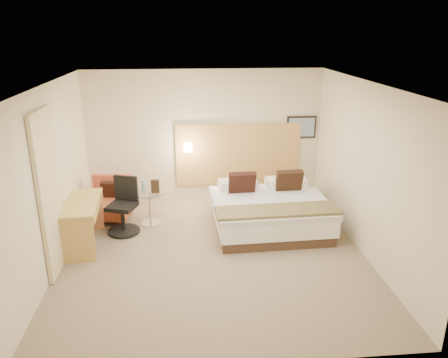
{
  "coord_description": "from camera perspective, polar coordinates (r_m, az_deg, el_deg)",
  "views": [
    {
      "loc": [
        -0.42,
        -6.27,
        3.47
      ],
      "look_at": [
        0.21,
        0.48,
        1.11
      ],
      "focal_mm": 35.0,
      "sensor_mm": 36.0,
      "label": 1
    }
  ],
  "objects": [
    {
      "name": "curtain",
      "position": [
        6.71,
        -21.83,
        -1.8
      ],
      "size": [
        0.06,
        0.9,
        2.42
      ],
      "primitive_type": "cube",
      "color": "beige",
      "rests_on": "wall_left"
    },
    {
      "name": "wall_right",
      "position": [
        7.19,
        18.08,
        1.12
      ],
      "size": [
        0.02,
        5.0,
        2.7
      ],
      "primitive_type": "cube",
      "color": "beige",
      "rests_on": "floor"
    },
    {
      "name": "desk_chair",
      "position": [
        7.92,
        -12.96,
        -4.01
      ],
      "size": [
        0.71,
        0.71,
        0.99
      ],
      "color": "black",
      "rests_on": "floor"
    },
    {
      "name": "headboard_panel",
      "position": [
        9.16,
        1.88,
        3.24
      ],
      "size": [
        2.6,
        0.04,
        1.3
      ],
      "primitive_type": "cube",
      "color": "tan",
      "rests_on": "wall_back"
    },
    {
      "name": "menu_folder",
      "position": [
        7.98,
        -8.98,
        -0.95
      ],
      "size": [
        0.15,
        0.07,
        0.25
      ],
      "primitive_type": "cube",
      "rotation": [
        0.0,
        0.0,
        -0.06
      ],
      "color": "#352415",
      "rests_on": "side_table"
    },
    {
      "name": "lounge_chair",
      "position": [
        8.57,
        -14.61,
        -2.98
      ],
      "size": [
        0.86,
        0.79,
        0.8
      ],
      "color": "#AA8A50",
      "rests_on": "floor"
    },
    {
      "name": "lamp_arm",
      "position": [
        8.99,
        -4.74,
        4.2
      ],
      "size": [
        0.02,
        0.12,
        0.02
      ],
      "primitive_type": "cylinder",
      "rotation": [
        1.57,
        0.0,
        0.0
      ],
      "color": "silver",
      "rests_on": "wall_back"
    },
    {
      "name": "bottle_a",
      "position": [
        8.06,
        -10.46,
        -0.9
      ],
      "size": [
        0.07,
        0.07,
        0.23
      ],
      "primitive_type": "cylinder",
      "rotation": [
        0.0,
        0.0,
        -0.06
      ],
      "color": "#9CD5F1",
      "rests_on": "side_table"
    },
    {
      "name": "wall_left",
      "position": [
        6.91,
        -21.81,
        -0.07
      ],
      "size": [
        0.02,
        5.0,
        2.7
      ],
      "primitive_type": "cube",
      "color": "beige",
      "rests_on": "floor"
    },
    {
      "name": "art_frame",
      "position": [
        9.29,
        10.07,
        6.69
      ],
      "size": [
        0.62,
        0.03,
        0.47
      ],
      "primitive_type": "cube",
      "color": "black",
      "rests_on": "wall_back"
    },
    {
      "name": "ceiling",
      "position": [
        6.33,
        -1.55,
        12.33
      ],
      "size": [
        4.8,
        5.0,
        0.02
      ],
      "primitive_type": "cube",
      "color": "white",
      "rests_on": "floor"
    },
    {
      "name": "floor",
      "position": [
        7.18,
        -1.35,
        -9.77
      ],
      "size": [
        4.8,
        5.0,
        0.02
      ],
      "primitive_type": "cube",
      "color": "#806E56",
      "rests_on": "ground"
    },
    {
      "name": "art_canvas",
      "position": [
        9.27,
        10.1,
        6.66
      ],
      "size": [
        0.54,
        0.01,
        0.39
      ],
      "primitive_type": "cube",
      "color": "#748BA0",
      "rests_on": "wall_back"
    },
    {
      "name": "wall_front",
      "position": [
        4.33,
        0.91,
        -10.05
      ],
      "size": [
        4.8,
        0.02,
        2.7
      ],
      "primitive_type": "cube",
      "color": "beige",
      "rests_on": "floor"
    },
    {
      "name": "bed",
      "position": [
        8.01,
        5.77,
        -4.02
      ],
      "size": [
        2.1,
        2.04,
        0.99
      ],
      "color": "#422D21",
      "rests_on": "floor"
    },
    {
      "name": "wall_back",
      "position": [
        9.04,
        -2.56,
        5.64
      ],
      "size": [
        4.8,
        0.02,
        2.7
      ],
      "primitive_type": "cube",
      "color": "beige",
      "rests_on": "floor"
    },
    {
      "name": "desk",
      "position": [
        7.53,
        -17.96,
        -4.01
      ],
      "size": [
        0.65,
        1.29,
        0.78
      ],
      "color": "tan",
      "rests_on": "floor"
    },
    {
      "name": "side_table",
      "position": [
        8.17,
        -9.63,
        -3.51
      ],
      "size": [
        0.6,
        0.6,
        0.63
      ],
      "color": "silver",
      "rests_on": "floor"
    },
    {
      "name": "lamp_shade",
      "position": [
        8.93,
        -4.74,
        4.1
      ],
      "size": [
        0.15,
        0.15,
        0.15
      ],
      "primitive_type": "cube",
      "color": "#F8E6C1",
      "rests_on": "wall_back"
    }
  ]
}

